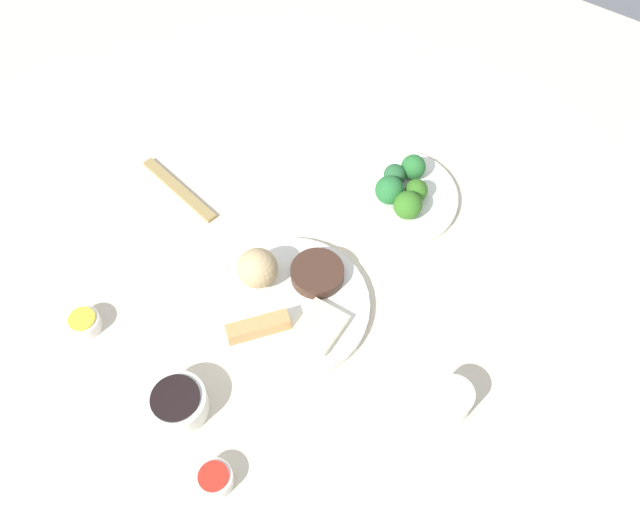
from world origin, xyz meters
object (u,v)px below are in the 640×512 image
at_px(soy_sauce_bowl, 178,404).
at_px(chopsticks_pair, 179,189).
at_px(sauce_ramekin_sweet_and_sour, 215,479).
at_px(sauce_ramekin_hot_mustard, 84,323).
at_px(main_plate, 289,306).
at_px(teacup, 452,400).
at_px(broccoli_plate, 395,196).

distance_m(soy_sauce_bowl, chopsticks_pair, 0.44).
bearing_deg(sauce_ramekin_sweet_and_sour, sauce_ramekin_hot_mustard, 79.06).
bearing_deg(main_plate, sauce_ramekin_sweet_and_sour, -163.35).
xyz_separation_m(sauce_ramekin_sweet_and_sour, teacup, (0.30, -0.22, 0.01)).
bearing_deg(main_plate, teacup, -89.06).
distance_m(broccoli_plate, soy_sauce_bowl, 0.55).
bearing_deg(chopsticks_pair, sauce_ramekin_hot_mustard, -166.35).
relative_size(sauce_ramekin_sweet_and_sour, sauce_ramekin_hot_mustard, 1.00).
xyz_separation_m(main_plate, teacup, (0.01, -0.31, 0.02)).
bearing_deg(sauce_ramekin_sweet_and_sour, broccoli_plate, 6.48).
bearing_deg(chopsticks_pair, main_plate, -104.17).
distance_m(broccoli_plate, sauce_ramekin_sweet_and_sour, 0.61).
height_order(teacup, chopsticks_pair, teacup).
height_order(soy_sauce_bowl, chopsticks_pair, soy_sauce_bowl).
bearing_deg(sauce_ramekin_hot_mustard, chopsticks_pair, 13.65).
distance_m(main_plate, teacup, 0.31).
height_order(sauce_ramekin_sweet_and_sour, teacup, teacup).
relative_size(sauce_ramekin_hot_mustard, teacup, 0.89).
relative_size(soy_sauce_bowl, sauce_ramekin_hot_mustard, 1.69).
distance_m(main_plate, sauce_ramekin_hot_mustard, 0.34).
distance_m(main_plate, sauce_ramekin_sweet_and_sour, 0.31).
bearing_deg(teacup, chopsticks_pair, 83.01).
relative_size(main_plate, broccoli_plate, 1.15).
bearing_deg(sauce_ramekin_hot_mustard, sauce_ramekin_sweet_and_sour, -100.94).
height_order(main_plate, sauce_ramekin_hot_mustard, sauce_ramekin_hot_mustard).
xyz_separation_m(sauce_ramekin_sweet_and_sour, chopsticks_pair, (0.38, 0.42, -0.01)).
distance_m(sauce_ramekin_hot_mustard, chopsticks_pair, 0.32).
distance_m(broccoli_plate, sauce_ramekin_hot_mustard, 0.60).
distance_m(teacup, chopsticks_pair, 0.64).
bearing_deg(teacup, main_plate, 90.94).
bearing_deg(teacup, sauce_ramekin_hot_mustard, 112.38).
xyz_separation_m(main_plate, soy_sauce_bowl, (-0.24, 0.03, 0.01)).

